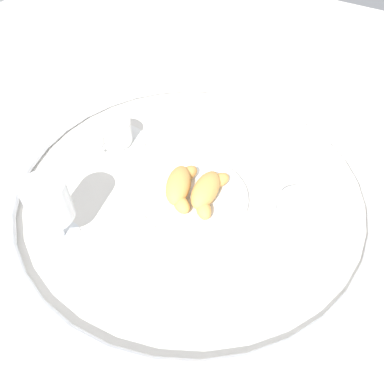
{
  "coord_description": "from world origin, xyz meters",
  "views": [
    {
      "loc": [
        0.47,
        0.29,
        0.61
      ],
      "look_at": [
        0.03,
        0.02,
        0.03
      ],
      "focal_mm": 36.66,
      "sensor_mm": 36.0,
      "label": 1
    }
  ],
  "objects": [
    {
      "name": "croissant_small",
      "position": [
        0.02,
        0.05,
        0.04
      ],
      "size": [
        0.14,
        0.08,
        0.04
      ],
      "color": "#D6994C",
      "rests_on": "pastry_plate"
    },
    {
      "name": "juice_glass_left",
      "position": [
        0.04,
        0.23,
        0.09
      ],
      "size": [
        0.08,
        0.08,
        0.14
      ],
      "color": "white",
      "rests_on": "ground_plane"
    },
    {
      "name": "coffee_cup_near",
      "position": [
        -0.03,
        -0.23,
        0.03
      ],
      "size": [
        0.14,
        0.14,
        0.06
      ],
      "color": "white",
      "rests_on": "ground_plane"
    },
    {
      "name": "ground_plane",
      "position": [
        0.0,
        0.0,
        0.0
      ],
      "size": [
        2.2,
        2.2,
        0.0
      ],
      "primitive_type": "plane",
      "color": "silver"
    },
    {
      "name": "pastry_plate",
      "position": [
        0.03,
        0.02,
        0.01
      ],
      "size": [
        0.23,
        0.23,
        0.02
      ],
      "color": "white",
      "rests_on": "ground_plane"
    },
    {
      "name": "juice_glass_right",
      "position": [
        0.23,
        -0.15,
        0.09
      ],
      "size": [
        0.08,
        0.08,
        0.14
      ],
      "color": "white",
      "rests_on": "ground_plane"
    },
    {
      "name": "table_chrome_rim",
      "position": [
        0.0,
        0.0,
        0.01
      ],
      "size": [
        0.75,
        0.75,
        0.02
      ],
      "primitive_type": "torus",
      "color": "silver",
      "rests_on": "ground_plane"
    },
    {
      "name": "croissant_large",
      "position": [
        0.04,
        -0.01,
        0.04
      ],
      "size": [
        0.13,
        0.1,
        0.04
      ],
      "color": "#D6994C",
      "rests_on": "pastry_plate"
    }
  ]
}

